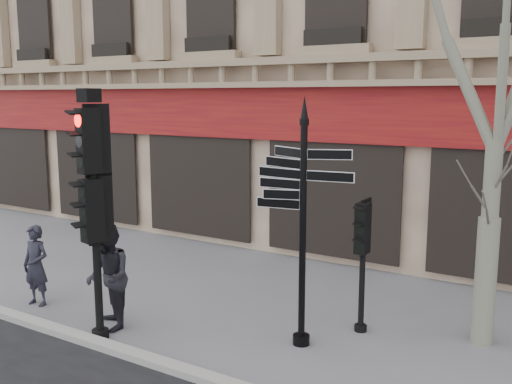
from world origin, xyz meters
TOP-DOWN VIEW (x-y plane):
  - ground at (0.00, 0.00)m, footprint 80.00×80.00m
  - kerb at (0.00, -1.40)m, footprint 80.00×0.25m
  - fingerpost at (1.50, 0.44)m, footprint 1.71×1.71m
  - traffic_signal_main at (-1.48, -1.13)m, footprint 0.52×0.42m
  - traffic_signal_secondary at (2.13, 1.46)m, footprint 0.38×0.27m
  - pedestrian_a at (-3.70, -0.66)m, footprint 0.62×0.45m
  - pedestrian_b at (-1.65, -0.74)m, footprint 1.15×1.10m

SIDE VIEW (x-z plane):
  - ground at x=0.00m, z-range 0.00..0.00m
  - kerb at x=0.00m, z-range 0.00..0.12m
  - pedestrian_a at x=-3.70m, z-range 0.00..1.57m
  - pedestrian_b at x=-1.65m, z-range 0.00..1.86m
  - traffic_signal_secondary at x=2.13m, z-range 0.45..2.71m
  - traffic_signal_main at x=-1.48m, z-range 0.54..4.68m
  - fingerpost at x=1.50m, z-range 0.69..4.72m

